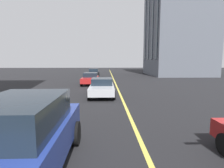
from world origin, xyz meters
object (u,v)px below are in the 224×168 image
(car_black_mid, at_px, (94,72))
(car_silver_oncoming, at_px, (102,87))
(car_red_trailing, at_px, (90,78))
(car_blue_far, at_px, (22,137))

(car_black_mid, distance_m, car_silver_oncoming, 18.33)
(car_black_mid, height_order, car_red_trailing, same)
(car_red_trailing, bearing_deg, car_silver_oncoming, -167.79)
(car_blue_far, height_order, car_red_trailing, car_blue_far)
(car_silver_oncoming, distance_m, car_blue_far, 9.84)
(car_black_mid, height_order, car_silver_oncoming, same)
(car_black_mid, relative_size, car_red_trailing, 1.00)
(car_silver_oncoming, distance_m, car_red_trailing, 7.12)
(car_black_mid, bearing_deg, car_blue_far, -179.45)
(car_silver_oncoming, relative_size, car_red_trailing, 1.00)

